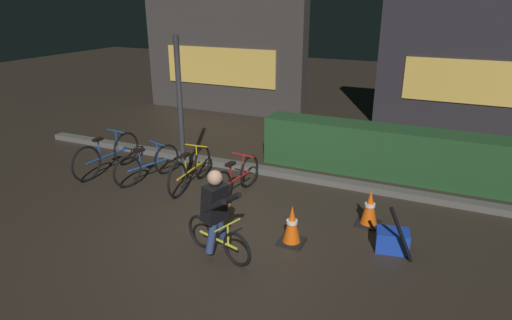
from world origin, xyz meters
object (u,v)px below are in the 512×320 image
at_px(parked_bike_left_mid, 148,164).
at_px(closed_umbrella, 401,235).
at_px(parked_bike_leftmost, 107,155).
at_px(parked_bike_center_right, 236,179).
at_px(street_post, 180,112).
at_px(traffic_cone_far, 370,208).
at_px(blue_crate, 392,240).
at_px(parked_bike_center_left, 190,170).
at_px(cyclist, 217,213).
at_px(traffic_cone_near, 292,225).

xyz_separation_m(parked_bike_left_mid, closed_umbrella, (4.80, -0.89, 0.08)).
relative_size(parked_bike_leftmost, parked_bike_center_right, 1.15).
height_order(street_post, parked_bike_left_mid, street_post).
bearing_deg(traffic_cone_far, parked_bike_leftmost, 179.71).
xyz_separation_m(street_post, parked_bike_leftmost, (-1.64, -0.26, -0.99)).
height_order(street_post, blue_crate, street_post).
distance_m(parked_bike_center_left, cyclist, 2.43).
relative_size(parked_bike_left_mid, parked_bike_center_left, 0.92).
bearing_deg(parked_bike_center_right, closed_umbrella, -101.84).
xyz_separation_m(parked_bike_leftmost, parked_bike_left_mid, (0.99, 0.00, -0.04)).
bearing_deg(traffic_cone_far, parked_bike_center_right, 177.37).
xyz_separation_m(street_post, closed_umbrella, (4.15, -1.15, -0.96)).
bearing_deg(cyclist, parked_bike_center_right, 126.56).
xyz_separation_m(parked_bike_center_left, traffic_cone_near, (2.40, -1.10, -0.05)).
height_order(street_post, parked_bike_center_right, street_post).
distance_m(parked_bike_leftmost, parked_bike_left_mid, 0.99).
distance_m(parked_bike_left_mid, parked_bike_center_left, 0.93).
relative_size(parked_bike_left_mid, cyclist, 1.17).
distance_m(street_post, traffic_cone_near, 3.17).
bearing_deg(blue_crate, closed_umbrella, -63.14).
distance_m(parked_bike_left_mid, parked_bike_center_right, 1.86).
bearing_deg(parked_bike_center_right, parked_bike_center_left, 97.32).
relative_size(parked_bike_center_left, closed_umbrella, 1.88).
xyz_separation_m(street_post, parked_bike_center_left, (0.28, -0.20, -1.02)).
height_order(parked_bike_center_left, traffic_cone_near, parked_bike_center_left).
bearing_deg(traffic_cone_near, closed_umbrella, 5.84).
height_order(parked_bike_leftmost, parked_bike_left_mid, parked_bike_leftmost).
relative_size(street_post, closed_umbrella, 3.19).
xyz_separation_m(parked_bike_leftmost, parked_bike_center_left, (1.92, 0.07, -0.03)).
bearing_deg(parked_bike_center_right, street_post, 87.89).
distance_m(parked_bike_left_mid, traffic_cone_far, 4.23).
bearing_deg(traffic_cone_far, blue_crate, -54.07).
relative_size(traffic_cone_near, traffic_cone_far, 1.00).
bearing_deg(street_post, blue_crate, -12.61).
distance_m(parked_bike_leftmost, parked_bike_center_left, 1.92).
xyz_separation_m(traffic_cone_far, blue_crate, (0.44, -0.61, -0.13)).
relative_size(street_post, blue_crate, 6.17).
relative_size(traffic_cone_near, cyclist, 0.47).
bearing_deg(closed_umbrella, parked_bike_center_right, -38.79).
bearing_deg(parked_bike_center_left, parked_bike_center_right, -93.21).
bearing_deg(closed_umbrella, parked_bike_leftmost, -29.24).
relative_size(traffic_cone_far, cyclist, 0.47).
xyz_separation_m(traffic_cone_near, cyclist, (-0.81, -0.70, 0.34)).
relative_size(parked_bike_leftmost, traffic_cone_far, 2.96).
distance_m(blue_crate, cyclist, 2.46).
bearing_deg(traffic_cone_near, parked_bike_leftmost, 166.51).
bearing_deg(street_post, parked_bike_leftmost, -170.83).
bearing_deg(parked_bike_center_right, traffic_cone_near, -120.84).
height_order(blue_crate, cyclist, cyclist).
bearing_deg(parked_bike_center_left, cyclist, -142.66).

